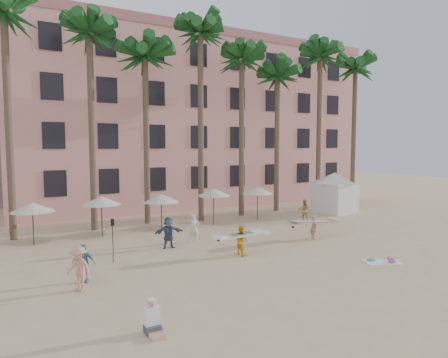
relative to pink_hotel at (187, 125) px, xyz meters
name	(u,v)px	position (x,y,z in m)	size (l,w,h in m)	color
ground	(286,282)	(-7.00, -26.00, -8.00)	(120.00, 120.00, 0.00)	#D1B789
pink_hotel	(187,125)	(0.00, 0.00, 0.00)	(35.00, 14.00, 16.00)	pink
palm_row	(167,49)	(-6.49, -11.00, 4.97)	(44.40, 5.40, 16.30)	brown
umbrella_row	(133,199)	(-10.00, -13.50, -5.67)	(22.50, 2.70, 2.73)	#332B23
cabana	(335,189)	(7.94, -13.68, -5.93)	(5.10, 5.10, 3.50)	silver
beach_towel	(383,261)	(-0.86, -26.01, -7.97)	(2.05, 1.65, 0.14)	white
carrier_yellow	(314,224)	(-0.54, -20.50, -7.06)	(3.54, 0.98, 1.61)	tan
carrier_white	(241,239)	(-6.43, -21.42, -7.14)	(2.76, 0.98, 1.59)	#F2A319
beachgoers	(175,238)	(-9.47, -19.50, -7.12)	(19.11, 8.53, 1.84)	#AB8247
paddle	(113,235)	(-12.78, -19.48, -6.59)	(0.18, 0.04, 2.23)	black
seated_man	(153,322)	(-13.55, -27.70, -7.62)	(0.48, 0.84, 1.09)	#3F3F4C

